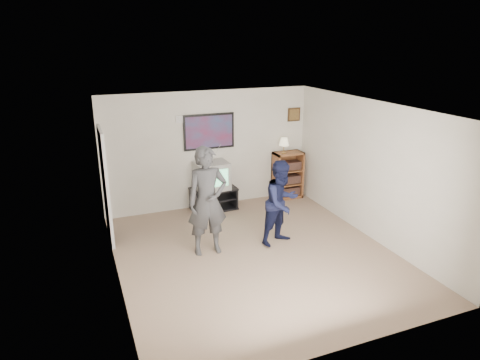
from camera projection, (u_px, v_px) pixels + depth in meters
room_shell at (248, 180)px, 7.18m from camera, size 4.51×5.00×2.51m
media_stand at (214, 199)px, 9.16m from camera, size 0.98×0.57×0.48m
crt_television at (212, 175)px, 8.98m from camera, size 0.70×0.60×0.58m
bookshelf at (288, 175)px, 9.74m from camera, size 0.65×0.37×1.07m
table_lamp at (284, 146)px, 9.45m from camera, size 0.22×0.22×0.35m
person_tall at (207, 201)px, 7.10m from camera, size 0.70×0.48×1.86m
person_short at (282, 203)px, 7.50m from camera, size 0.89×0.79×1.53m
controller_left at (205, 181)px, 7.24m from camera, size 0.04×0.13×0.04m
controller_right at (277, 181)px, 7.63m from camera, size 0.06×0.13×0.04m
poster at (209, 132)px, 8.93m from camera, size 1.10×0.03×0.75m
air_vent at (183, 119)px, 8.65m from camera, size 0.28×0.02×0.14m
small_picture at (294, 115)px, 9.56m from camera, size 0.30×0.03×0.30m
doorway at (105, 187)px, 7.58m from camera, size 0.03×0.85×2.00m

